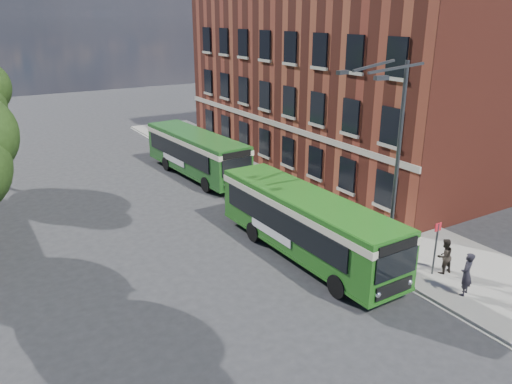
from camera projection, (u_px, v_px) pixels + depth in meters
ground at (271, 269)px, 22.30m from camera, size 120.00×120.00×0.00m
pavement at (295, 190)px, 32.13m from camera, size 6.00×48.00×0.15m
kerb_line at (254, 199)px, 30.66m from camera, size 0.12×48.00×0.01m
brick_office at (343, 69)px, 36.45m from camera, size 12.10×26.00×14.20m
street_lamp at (392, 161)px, 21.44m from camera, size 2.96×2.38×9.00m
bus_stop_sign at (436, 245)px, 21.15m from camera, size 0.35×0.08×2.52m
bus_front at (306, 220)px, 22.95m from camera, size 2.83×11.14×3.02m
bus_rear at (196, 150)px, 34.61m from camera, size 3.24×10.72×3.02m
pedestrian_a at (467, 274)px, 19.72m from camera, size 0.78×0.64×1.82m
pedestrian_b at (444, 256)px, 21.45m from camera, size 0.85×0.70×1.58m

